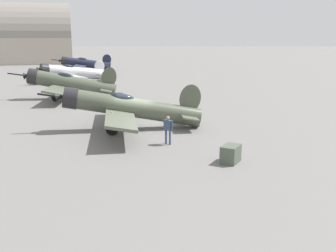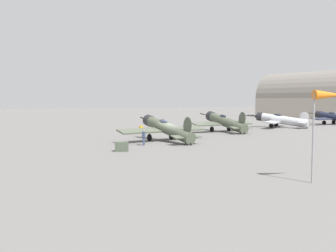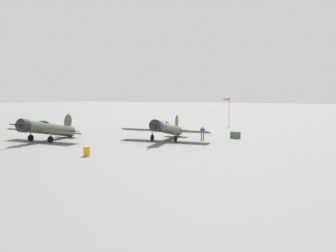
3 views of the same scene
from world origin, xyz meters
name	(u,v)px [view 2 (image 2 of 3)]	position (x,y,z in m)	size (l,w,h in m)	color
ground_plane	(168,141)	(0.00, 0.00, 0.00)	(400.00, 400.00, 0.00)	slate
airplane_foreground	(166,128)	(-0.07, 0.49, 1.52)	(11.43, 10.94, 3.13)	#4C5442
airplane_mid_apron	(225,122)	(13.20, 7.95, 1.55)	(10.46, 10.70, 3.30)	#4C5442
airplane_far_line	(280,120)	(27.13, 11.27, 1.40)	(9.73, 9.08, 2.92)	#B7BABF
airplane_outer_stand	(333,117)	(42.60, 12.96, 1.49)	(10.58, 10.06, 3.10)	#1E2338
ground_crew_mechanic	(144,136)	(-3.88, -2.27, 1.02)	(0.47, 0.53, 1.69)	#384766
equipment_crate	(122,147)	(-7.30, -5.51, 0.44)	(1.37, 1.21, 0.89)	#4C5647
fuel_drum	(141,129)	(1.68, 13.43, 0.47)	(0.63, 0.63, 0.93)	gold
windsock_mast	(329,98)	(-0.37, -22.51, 4.83)	(2.11, 1.05, 5.29)	gray
distant_hangar	(317,101)	(64.49, 36.91, 4.84)	(23.47, 34.39, 15.42)	#ADA393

